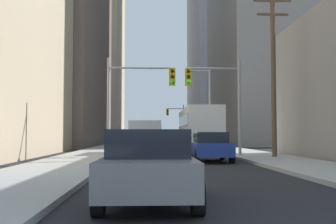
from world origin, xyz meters
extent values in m
cube|color=#9E9E99|center=(-5.18, 50.00, 0.07)|extent=(3.63, 160.00, 0.15)
cube|color=#9E9E99|center=(5.18, 50.00, 0.07)|extent=(3.63, 160.00, 0.15)
cube|color=silver|center=(2.47, 29.30, 1.95)|extent=(2.72, 11.55, 2.90)
cube|color=black|center=(1.21, 29.30, 2.47)|extent=(0.22, 10.58, 0.80)
cube|color=red|center=(1.21, 29.30, 1.37)|extent=(0.22, 10.58, 0.28)
cylinder|color=black|center=(1.30, 33.32, 0.50)|extent=(0.32, 1.00, 1.00)
cylinder|color=black|center=(3.65, 33.32, 0.50)|extent=(0.32, 1.00, 1.00)
cylinder|color=black|center=(1.30, 26.08, 0.50)|extent=(0.32, 1.00, 1.00)
cylinder|color=black|center=(3.65, 26.08, 0.50)|extent=(0.32, 1.00, 1.00)
cube|color=#B7BABF|center=(-1.70, 23.97, 1.31)|extent=(2.18, 5.27, 1.90)
cube|color=black|center=(-1.70, 26.58, 1.73)|extent=(1.76, 0.08, 0.60)
cylinder|color=black|center=(-2.66, 25.63, 0.36)|extent=(0.24, 0.72, 0.72)
cylinder|color=black|center=(-0.74, 25.63, 0.36)|extent=(0.24, 0.72, 0.72)
cylinder|color=black|center=(-2.66, 22.31, 0.36)|extent=(0.24, 0.72, 0.72)
cylinder|color=black|center=(-0.74, 22.31, 0.36)|extent=(0.24, 0.72, 0.72)
cube|color=slate|center=(-1.56, 5.19, 0.65)|extent=(1.84, 4.22, 0.65)
cube|color=black|center=(-1.56, 5.04, 1.25)|extent=(1.60, 1.92, 0.55)
cylinder|color=black|center=(-2.43, 6.54, 0.32)|extent=(0.22, 0.64, 0.64)
cylinder|color=black|center=(-0.70, 6.54, 0.32)|extent=(0.22, 0.64, 0.64)
cylinder|color=black|center=(-2.43, 3.85, 0.32)|extent=(0.22, 0.64, 0.64)
cylinder|color=black|center=(-0.70, 3.85, 0.32)|extent=(0.22, 0.64, 0.64)
cube|color=navy|center=(1.64, 17.62, 0.65)|extent=(1.84, 4.22, 0.65)
cube|color=black|center=(1.64, 17.47, 1.25)|extent=(1.60, 1.92, 0.55)
cylinder|color=black|center=(0.77, 18.97, 0.32)|extent=(0.22, 0.64, 0.64)
cylinder|color=black|center=(2.50, 18.97, 0.32)|extent=(0.22, 0.64, 0.64)
cylinder|color=black|center=(0.77, 16.28, 0.32)|extent=(0.22, 0.64, 0.64)
cylinder|color=black|center=(2.50, 16.28, 0.32)|extent=(0.22, 0.64, 0.64)
cube|color=#195938|center=(-1.56, 32.67, 0.65)|extent=(1.86, 4.22, 0.65)
cube|color=black|center=(-1.56, 32.52, 1.25)|extent=(1.61, 1.92, 0.55)
cylinder|color=black|center=(-2.42, 34.02, 0.32)|extent=(0.22, 0.64, 0.64)
cylinder|color=black|center=(-0.70, 34.02, 0.32)|extent=(0.22, 0.64, 0.64)
cylinder|color=black|center=(-2.42, 31.33, 0.32)|extent=(0.22, 0.64, 0.64)
cylinder|color=black|center=(-0.70, 31.33, 0.32)|extent=(0.22, 0.64, 0.64)
cube|color=#C6B793|center=(-1.59, 45.43, 0.65)|extent=(1.89, 4.24, 0.65)
cube|color=black|center=(-1.59, 45.28, 1.25)|extent=(1.62, 1.93, 0.55)
cylinder|color=black|center=(-2.45, 46.77, 0.32)|extent=(0.22, 0.64, 0.64)
cylinder|color=black|center=(-0.72, 46.77, 0.32)|extent=(0.22, 0.64, 0.64)
cylinder|color=black|center=(-2.45, 44.08, 0.32)|extent=(0.22, 0.64, 0.64)
cylinder|color=black|center=(-0.72, 44.08, 0.32)|extent=(0.22, 0.64, 0.64)
cylinder|color=gray|center=(-3.96, 20.96, 3.00)|extent=(0.18, 0.18, 6.00)
cylinder|color=gray|center=(-2.05, 20.96, 5.40)|extent=(3.82, 0.12, 0.12)
cube|color=gold|center=(-0.14, 20.96, 4.88)|extent=(0.38, 0.30, 1.05)
sphere|color=black|center=(-0.14, 20.79, 5.21)|extent=(0.24, 0.24, 0.24)
sphere|color=black|center=(-0.14, 20.79, 4.88)|extent=(0.24, 0.24, 0.24)
sphere|color=#19D833|center=(-0.14, 20.79, 4.54)|extent=(0.24, 0.24, 0.24)
cylinder|color=gray|center=(3.96, 20.96, 3.00)|extent=(0.18, 0.18, 6.00)
cylinder|color=gray|center=(2.40, 20.96, 5.40)|extent=(3.13, 0.12, 0.12)
cube|color=gold|center=(0.83, 20.96, 4.88)|extent=(0.38, 0.30, 1.05)
sphere|color=black|center=(0.83, 20.79, 5.21)|extent=(0.24, 0.24, 0.24)
sphere|color=black|center=(0.83, 20.79, 4.88)|extent=(0.24, 0.24, 0.24)
sphere|color=#19D833|center=(0.83, 20.79, 4.54)|extent=(0.24, 0.24, 0.24)
cylinder|color=gray|center=(3.96, 60.31, 3.00)|extent=(0.18, 0.18, 6.00)
cylinder|color=gray|center=(2.70, 60.31, 5.40)|extent=(2.53, 0.12, 0.12)
cube|color=gold|center=(1.43, 60.31, 4.88)|extent=(0.38, 0.30, 1.05)
sphere|color=red|center=(1.43, 60.14, 5.21)|extent=(0.24, 0.24, 0.24)
sphere|color=black|center=(1.43, 60.14, 4.88)|extent=(0.24, 0.24, 0.24)
sphere|color=black|center=(1.43, 60.14, 4.54)|extent=(0.24, 0.24, 0.24)
cylinder|color=brown|center=(5.54, 19.28, 4.84)|extent=(0.28, 0.28, 9.69)
cube|color=brown|center=(5.54, 19.28, 9.09)|extent=(2.20, 0.12, 0.12)
cube|color=brown|center=(5.54, 19.28, 8.29)|extent=(1.80, 0.12, 0.12)
cylinder|color=gray|center=(4.06, 33.72, 3.75)|extent=(0.16, 0.16, 7.50)
cylinder|color=gray|center=(3.16, 33.72, 7.30)|extent=(1.81, 0.10, 0.10)
ellipsoid|color=#4C4C51|center=(2.25, 33.72, 7.20)|extent=(0.56, 0.32, 0.20)
cube|color=#66564C|center=(-17.93, 46.28, 11.36)|extent=(21.07, 26.52, 22.73)
cube|color=tan|center=(-20.90, 93.43, 28.19)|extent=(25.51, 27.68, 56.38)
cube|color=gray|center=(15.43, 50.30, 17.23)|extent=(15.00, 21.85, 34.46)
camera|label=1|loc=(-1.56, -3.26, 1.44)|focal=43.28mm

